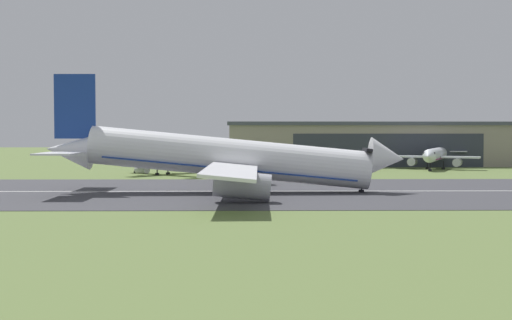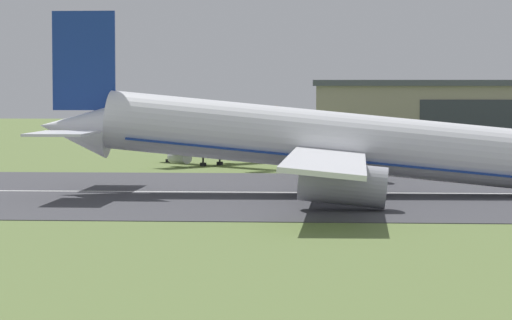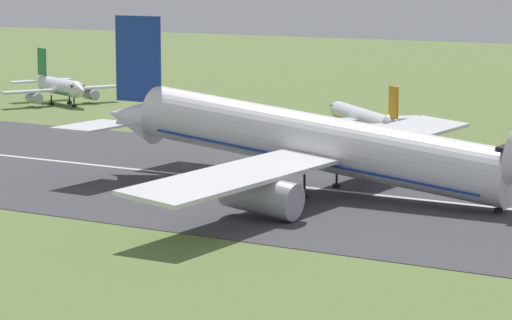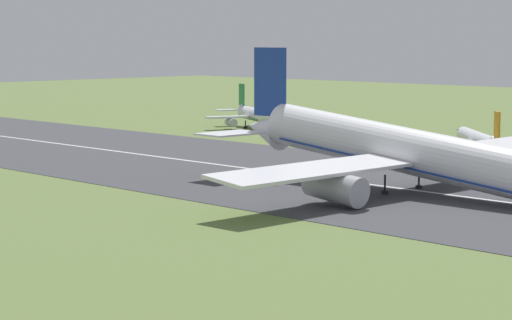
% 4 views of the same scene
% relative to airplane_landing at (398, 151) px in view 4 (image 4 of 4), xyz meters
% --- Properties ---
extents(runway_strip, '(369.69, 49.72, 0.06)m').
position_rel_airplane_landing_xyz_m(runway_strip, '(-7.29, 1.72, -4.96)').
color(runway_strip, '#3D3D42').
rests_on(runway_strip, ground_plane).
extents(runway_centreline, '(332.72, 0.70, 0.01)m').
position_rel_airplane_landing_xyz_m(runway_centreline, '(-7.29, 1.72, -4.92)').
color(runway_centreline, silver).
rests_on(runway_centreline, runway_strip).
extents(airplane_landing, '(53.30, 60.38, 17.45)m').
position_rel_airplane_landing_xyz_m(airplane_landing, '(0.00, 0.00, 0.00)').
color(airplane_landing, white).
rests_on(airplane_landing, ground_plane).
extents(airplane_parked_centre, '(21.85, 20.82, 7.82)m').
position_rel_airplane_landing_xyz_m(airplane_parked_centre, '(-14.11, 39.92, -2.51)').
color(airplane_parked_centre, silver).
rests_on(airplane_parked_centre, ground_plane).
extents(airplane_parked_east, '(18.93, 19.78, 9.04)m').
position_rel_airplane_landing_xyz_m(airplane_parked_east, '(-74.81, 48.72, -2.08)').
color(airplane_parked_east, silver).
rests_on(airplane_parked_east, ground_plane).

